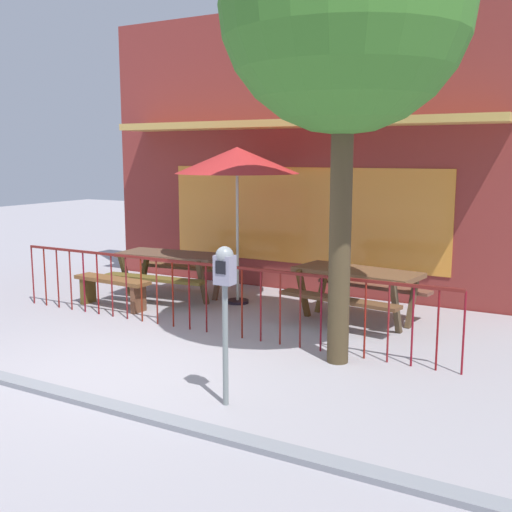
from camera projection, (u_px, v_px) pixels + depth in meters
The scene contains 10 objects.
ground at pixel (118, 372), 6.95m from camera, with size 40.00×40.00×0.00m, color #9F9AA1.
pub_storefront at pixel (307, 152), 10.88m from camera, with size 8.10×1.28×4.94m.
patio_fence_front at pixel (206, 285), 8.38m from camera, with size 6.83×0.04×0.97m.
picnic_table_left at pixel (172, 263), 10.41m from camera, with size 1.93×1.53×0.79m.
picnic_table_right at pixel (357, 281), 8.92m from camera, with size 1.96×1.58×0.79m.
patio_umbrella at pixel (237, 161), 9.79m from camera, with size 1.99×1.99×2.54m.
patio_bench at pixel (112, 286), 9.81m from camera, with size 1.42×0.40×0.48m.
parking_meter_near at pixel (225, 283), 5.84m from camera, with size 0.18×0.17×1.57m.
street_tree at pixel (345, 7), 6.63m from camera, with size 2.76×2.76×5.39m.
curb_edge at pixel (63, 396), 6.24m from camera, with size 11.34×0.20×0.11m, color gray.
Camera 1 is at (4.60, -5.04, 2.42)m, focal length 43.25 mm.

